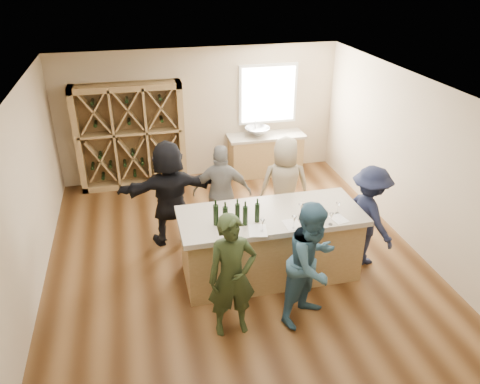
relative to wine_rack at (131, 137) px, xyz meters
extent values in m
cube|color=#56371B|center=(1.50, -3.27, -1.15)|extent=(6.00, 7.00, 0.10)
cube|color=white|center=(1.50, -3.27, 1.75)|extent=(6.00, 7.00, 0.10)
cube|color=tan|center=(1.50, 0.28, 0.30)|extent=(6.00, 0.10, 2.80)
cube|color=tan|center=(1.50, -6.82, 0.30)|extent=(6.00, 0.10, 2.80)
cube|color=tan|center=(-1.55, -3.27, 0.30)|extent=(0.10, 7.00, 2.80)
cube|color=tan|center=(4.55, -3.27, 0.30)|extent=(0.10, 7.00, 2.80)
cube|color=white|center=(3.00, 0.20, 0.65)|extent=(1.30, 0.06, 1.30)
cube|color=white|center=(3.00, 0.17, 0.65)|extent=(1.18, 0.01, 1.18)
cube|color=olive|center=(0.00, 0.00, 0.00)|extent=(2.20, 0.45, 2.20)
cube|color=olive|center=(2.90, -0.07, -0.67)|extent=(1.60, 0.58, 0.86)
cube|color=#A99D8A|center=(2.90, -0.07, -0.21)|extent=(1.70, 0.62, 0.06)
imported|color=silver|center=(2.70, -0.07, -0.09)|extent=(0.54, 0.54, 0.19)
cylinder|color=silver|center=(2.70, 0.11, -0.03)|extent=(0.02, 0.02, 0.30)
cube|color=olive|center=(1.92, -3.72, -0.60)|extent=(2.60, 1.00, 1.00)
cube|color=#A99D8A|center=(1.92, -3.72, -0.06)|extent=(2.72, 1.12, 0.08)
cylinder|color=black|center=(1.07, -3.84, 0.14)|extent=(0.09, 0.09, 0.31)
cylinder|color=black|center=(1.19, -3.92, 0.13)|extent=(0.09, 0.09, 0.31)
cylinder|color=black|center=(1.38, -3.83, 0.12)|extent=(0.08, 0.08, 0.28)
cylinder|color=black|center=(1.47, -3.93, 0.12)|extent=(0.09, 0.09, 0.29)
cylinder|color=black|center=(1.65, -3.89, 0.12)|extent=(0.09, 0.09, 0.29)
cone|color=white|center=(1.66, -4.16, 0.07)|extent=(0.08, 0.08, 0.17)
cone|color=white|center=(2.10, -4.18, 0.08)|extent=(0.09, 0.09, 0.19)
cone|color=white|center=(2.64, -4.21, 0.07)|extent=(0.08, 0.08, 0.18)
cone|color=white|center=(2.31, -3.87, 0.08)|extent=(0.09, 0.09, 0.19)
cone|color=white|center=(2.86, -3.94, 0.06)|extent=(0.07, 0.07, 0.17)
cube|color=white|center=(1.60, -4.13, -0.02)|extent=(0.31, 0.38, 0.00)
cube|color=white|center=(2.12, -4.09, -0.02)|extent=(0.23, 0.31, 0.00)
cube|color=white|center=(2.82, -4.09, -0.02)|extent=(0.24, 0.30, 0.00)
imported|color=#263319|center=(1.09, -4.77, -0.23)|extent=(0.64, 0.48, 1.73)
imported|color=#335972|center=(2.17, -4.76, -0.22)|extent=(0.97, 0.85, 1.76)
imported|color=#191E38|center=(3.51, -3.72, -0.27)|extent=(0.69, 1.14, 1.65)
imported|color=slate|center=(1.43, -2.46, -0.25)|extent=(1.10, 0.75, 1.71)
imported|color=gray|center=(2.53, -2.51, -0.22)|extent=(0.97, 0.75, 1.76)
imported|color=black|center=(0.56, -2.40, -0.18)|extent=(1.73, 0.70, 1.84)
camera|label=1|loc=(0.10, -9.41, 3.38)|focal=35.00mm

